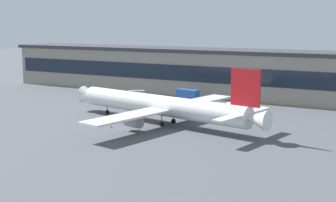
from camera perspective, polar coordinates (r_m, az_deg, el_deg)
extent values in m
plane|color=#4C4F54|center=(116.99, -2.11, -2.61)|extent=(600.00, 600.00, 0.00)
cube|color=gray|center=(159.25, 7.21, 3.16)|extent=(171.25, 18.55, 14.51)
cube|color=#38383D|center=(158.61, 7.27, 5.99)|extent=(174.68, 18.92, 1.20)
cube|color=#192333|center=(150.64, 5.86, 3.12)|extent=(167.83, 0.16, 5.22)
cylinder|color=white|center=(115.01, -0.98, -0.52)|extent=(49.58, 13.61, 4.93)
cone|color=white|center=(133.41, -9.55, 0.73)|extent=(5.20, 5.40, 4.68)
cone|color=white|center=(100.06, 10.59, -2.17)|extent=(6.12, 5.33, 4.44)
cube|color=red|center=(100.33, 9.34, 1.61)|extent=(6.88, 1.71, 7.89)
cube|color=white|center=(96.95, 7.36, -2.02)|extent=(3.93, 9.16, 0.30)
cube|color=white|center=(106.11, 10.51, -1.11)|extent=(3.93, 9.16, 0.30)
cube|color=white|center=(103.96, -5.05, -1.89)|extent=(9.84, 22.98, 0.50)
cube|color=white|center=(124.40, 3.81, -0.01)|extent=(9.84, 22.98, 0.50)
cylinder|color=#99999E|center=(107.33, -4.16, -2.48)|extent=(4.48, 3.39, 2.71)
cylinder|color=#99999E|center=(122.64, 2.50, -0.97)|extent=(4.48, 3.39, 2.71)
cylinder|color=black|center=(128.60, -7.34, -1.34)|extent=(1.17, 0.69, 1.10)
cylinder|color=slate|center=(128.37, -7.35, -0.76)|extent=(0.24, 0.24, 2.06)
cylinder|color=black|center=(112.54, -0.76, -2.80)|extent=(1.17, 0.69, 1.10)
cylinder|color=slate|center=(112.27, -0.76, -2.15)|extent=(0.24, 0.24, 2.06)
cylinder|color=black|center=(115.87, 0.67, -2.44)|extent=(1.17, 0.69, 1.10)
cylinder|color=slate|center=(115.61, 0.67, -1.81)|extent=(0.24, 0.24, 2.06)
cube|color=gray|center=(154.97, -3.81, 0.88)|extent=(5.54, 4.74, 2.20)
cube|color=black|center=(154.93, -3.29, 1.05)|extent=(2.64, 2.70, 0.55)
cylinder|color=black|center=(156.14, -3.15, 0.55)|extent=(0.75, 0.64, 0.70)
cylinder|color=black|center=(154.19, -3.13, 0.43)|extent=(0.75, 0.64, 0.70)
cylinder|color=black|center=(156.10, -4.48, 0.53)|extent=(0.75, 0.64, 0.70)
cylinder|color=black|center=(154.15, -4.48, 0.42)|extent=(0.75, 0.64, 0.70)
cube|color=#2651A5|center=(145.37, 2.39, 0.65)|extent=(7.47, 3.49, 3.80)
cube|color=black|center=(144.16, 3.05, 0.88)|extent=(2.80, 2.69, 0.95)
cylinder|color=black|center=(145.24, 3.47, -0.13)|extent=(0.73, 0.39, 0.70)
cylinder|color=black|center=(143.32, 2.96, -0.25)|extent=(0.73, 0.39, 0.70)
cylinder|color=black|center=(148.03, 1.84, 0.07)|extent=(0.73, 0.39, 0.70)
cylinder|color=black|center=(146.15, 1.32, -0.05)|extent=(0.73, 0.39, 0.70)
cube|color=white|center=(136.47, 8.11, -0.52)|extent=(5.45, 4.69, 1.40)
cube|color=black|center=(136.21, 7.56, -0.41)|extent=(2.67, 2.91, 0.35)
cylinder|color=black|center=(135.19, 7.48, -0.90)|extent=(0.75, 0.62, 0.70)
cylinder|color=black|center=(137.47, 7.33, -0.73)|extent=(0.75, 0.62, 0.70)
cylinder|color=black|center=(135.74, 8.88, -0.89)|extent=(0.75, 0.62, 0.70)
cylinder|color=black|center=(138.00, 8.71, -0.72)|extent=(0.75, 0.62, 0.70)
cone|color=#F2590C|center=(111.73, -6.85, -3.07)|extent=(0.53, 0.53, 0.66)
cone|color=#F2590C|center=(105.37, -3.29, -3.81)|extent=(0.45, 0.45, 0.56)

